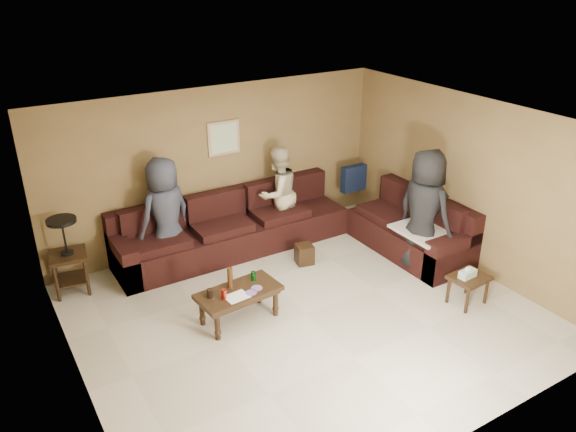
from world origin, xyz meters
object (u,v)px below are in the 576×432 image
at_px(coffee_table, 238,295).
at_px(person_left, 166,214).
at_px(sectional_sofa, 297,232).
at_px(person_right, 424,211).
at_px(end_table_left, 67,254).
at_px(side_table_right, 469,279).
at_px(waste_bin, 304,254).
at_px(person_middle, 278,194).

distance_m(coffee_table, person_left, 1.84).
bearing_deg(sectional_sofa, person_right, -46.39).
height_order(coffee_table, person_left, person_left).
relative_size(end_table_left, side_table_right, 1.98).
bearing_deg(coffee_table, sectional_sofa, 36.36).
height_order(coffee_table, waste_bin, coffee_table).
bearing_deg(person_right, coffee_table, 79.63).
bearing_deg(person_middle, person_right, 110.65).
relative_size(person_middle, person_right, 0.85).
bearing_deg(person_left, person_middle, 162.36).
height_order(waste_bin, person_right, person_right).
xyz_separation_m(person_left, person_middle, (1.86, -0.01, -0.07)).
distance_m(sectional_sofa, end_table_left, 3.31).
bearing_deg(person_middle, waste_bin, 70.64).
xyz_separation_m(sectional_sofa, person_left, (-1.86, 0.58, 0.52)).
xyz_separation_m(coffee_table, waste_bin, (1.50, 0.80, -0.22)).
relative_size(sectional_sofa, coffee_table, 4.29).
height_order(sectional_sofa, person_middle, person_middle).
height_order(sectional_sofa, coffee_table, sectional_sofa).
relative_size(waste_bin, person_right, 0.16).
distance_m(end_table_left, person_right, 4.96).
distance_m(sectional_sofa, person_right, 1.96).
xyz_separation_m(sectional_sofa, side_table_right, (1.14, -2.40, 0.03)).
xyz_separation_m(side_table_right, person_left, (-3.00, 2.98, 0.49)).
distance_m(side_table_right, person_middle, 3.21).
height_order(person_middle, person_right, person_right).
distance_m(coffee_table, side_table_right, 3.00).
relative_size(sectional_sofa, person_left, 2.75).
xyz_separation_m(person_left, person_right, (3.15, -1.93, 0.06)).
distance_m(sectional_sofa, person_left, 2.01).
xyz_separation_m(sectional_sofa, person_right, (1.29, -1.35, 0.58)).
relative_size(coffee_table, end_table_left, 0.99).
bearing_deg(coffee_table, side_table_right, -24.09).
bearing_deg(end_table_left, person_middle, -0.84).
distance_m(side_table_right, person_left, 4.26).
relative_size(coffee_table, person_left, 0.64).
bearing_deg(sectional_sofa, person_middle, 89.83).
height_order(coffee_table, end_table_left, end_table_left).
bearing_deg(side_table_right, person_left, 135.17).
bearing_deg(person_middle, side_table_right, 97.82).
bearing_deg(person_left, waste_bin, 133.97).
bearing_deg(end_table_left, person_left, -1.75).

